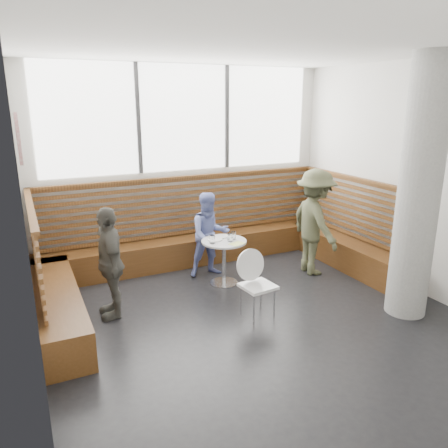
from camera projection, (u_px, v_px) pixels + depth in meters
name	position (u px, v px, depth m)	size (l,w,h in m)	color
room	(261.00, 195.00, 5.03)	(5.00, 5.00, 3.20)	silver
booth	(203.00, 248.00, 6.89)	(5.00, 2.50, 1.44)	#4A2B12
concrete_column	(419.00, 191.00, 5.26)	(0.50, 0.50, 3.20)	gray
wall_art	(18.00, 139.00, 4.16)	(0.50, 0.50, 0.03)	white
cafe_table	(224.00, 253.00, 6.43)	(0.66, 0.66, 0.68)	silver
cafe_chair	(255.00, 278.00, 5.48)	(0.41, 0.40, 0.86)	white
adult_man	(315.00, 222.00, 6.77)	(1.07, 0.62, 1.66)	#4C5035
child_back	(210.00, 235.00, 6.72)	(0.64, 0.50, 1.32)	#6F7CC0
child_left	(110.00, 263.00, 5.42)	(0.84, 0.35, 1.43)	#4E4D47
plate_near	(215.00, 240.00, 6.39)	(0.22, 0.22, 0.02)	white
plate_far	(222.00, 236.00, 6.54)	(0.20, 0.20, 0.01)	white
glass_left	(212.00, 239.00, 6.23)	(0.08, 0.08, 0.12)	white
glass_mid	(230.00, 237.00, 6.32)	(0.08, 0.08, 0.12)	white
glass_right	(233.00, 235.00, 6.42)	(0.07, 0.07, 0.11)	white
menu_card	(237.00, 244.00, 6.23)	(0.21, 0.15, 0.00)	#A5C64C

